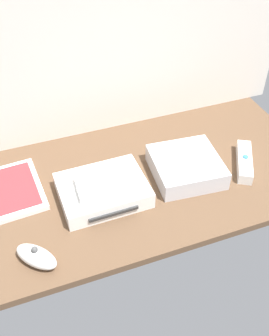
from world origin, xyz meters
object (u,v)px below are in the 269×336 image
object	(u,v)px
mini_computer	(186,166)
remote_wand	(244,162)
game_case	(13,190)
remote_nunchuk	(36,257)
game_console	(103,190)
remote_classic_pad	(107,184)

from	to	relation	value
mini_computer	remote_wand	distance (cm)	16.29
game_case	remote_nunchuk	bearing A→B (deg)	-88.84
remote_nunchuk	game_console	bearing A→B (deg)	-5.51
game_case	remote_classic_pad	distance (cm)	24.34
game_console	remote_wand	size ratio (longest dim) A/B	1.45
game_case	remote_classic_pad	size ratio (longest dim) A/B	1.33
remote_wand	remote_nunchuk	bearing A→B (deg)	-138.96
remote_nunchuk	remote_wand	bearing A→B (deg)	-30.30
game_case	game_console	bearing A→B (deg)	-28.05
game_console	remote_classic_pad	distance (cm)	3.54
mini_computer	remote_classic_pad	bearing A→B (deg)	-175.29
game_case	remote_wand	size ratio (longest dim) A/B	1.36
game_console	remote_nunchuk	distance (cm)	23.16
game_console	game_case	distance (cm)	22.72
mini_computer	remote_classic_pad	xyz separation A→B (cm)	(-21.96, -1.81, 2.77)
game_case	remote_nunchuk	size ratio (longest dim) A/B	1.91
game_console	mini_computer	size ratio (longest dim) A/B	1.15
game_case	remote_wand	distance (cm)	60.50
mini_computer	game_console	bearing A→B (deg)	-178.69
remote_wand	mini_computer	bearing A→B (deg)	-159.72
mini_computer	game_case	bearing A→B (deg)	168.48
game_case	remote_wand	xyz separation A→B (cm)	(59.39, -11.51, 0.75)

